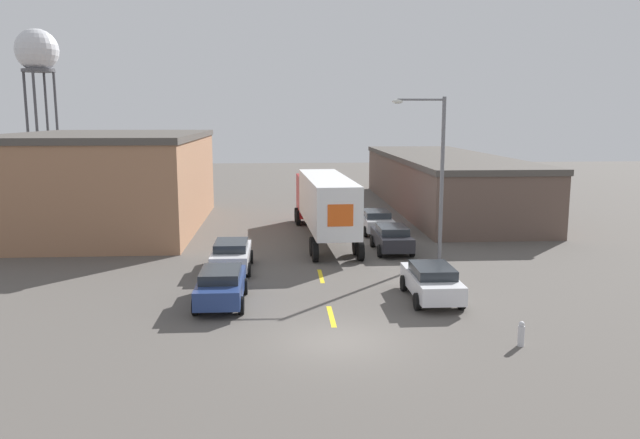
{
  "coord_description": "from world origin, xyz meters",
  "views": [
    {
      "loc": [
        -1.93,
        -20.38,
        7.67
      ],
      "look_at": [
        0.05,
        10.01,
        2.54
      ],
      "focal_mm": 35.0,
      "sensor_mm": 36.0,
      "label": 1
    }
  ],
  "objects_px": {
    "parked_car_left_near": "(221,285)",
    "parked_car_right_mid": "(392,238)",
    "parked_car_right_near": "(432,281)",
    "fire_hydrant": "(521,334)",
    "semi_truck": "(324,200)",
    "parked_car_right_far": "(376,221)",
    "parked_car_left_far": "(231,254)",
    "street_lamp": "(436,167)",
    "water_tower": "(37,54)"
  },
  "relations": [
    {
      "from": "parked_car_left_near",
      "to": "parked_car_right_mid",
      "type": "xyz_separation_m",
      "value": [
        8.73,
        9.39,
        0.0
      ]
    },
    {
      "from": "parked_car_right_near",
      "to": "fire_hydrant",
      "type": "xyz_separation_m",
      "value": [
        1.73,
        -5.43,
        -0.38
      ]
    },
    {
      "from": "semi_truck",
      "to": "parked_car_right_mid",
      "type": "relative_size",
      "value": 3.25
    },
    {
      "from": "parked_car_right_far",
      "to": "parked_car_right_mid",
      "type": "height_order",
      "value": "same"
    },
    {
      "from": "parked_car_left_far",
      "to": "parked_car_right_near",
      "type": "xyz_separation_m",
      "value": [
        8.73,
        -5.61,
        0.0
      ]
    },
    {
      "from": "parked_car_right_mid",
      "to": "street_lamp",
      "type": "height_order",
      "value": "street_lamp"
    },
    {
      "from": "parked_car_left_near",
      "to": "parked_car_right_mid",
      "type": "bearing_deg",
      "value": 47.09
    },
    {
      "from": "parked_car_right_near",
      "to": "semi_truck",
      "type": "bearing_deg",
      "value": 104.92
    },
    {
      "from": "water_tower",
      "to": "street_lamp",
      "type": "xyz_separation_m",
      "value": [
        33.32,
        -36.95,
        -8.93
      ]
    },
    {
      "from": "parked_car_right_far",
      "to": "fire_hydrant",
      "type": "xyz_separation_m",
      "value": [
        1.73,
        -20.48,
        -0.38
      ]
    },
    {
      "from": "parked_car_right_mid",
      "to": "parked_car_left_near",
      "type": "bearing_deg",
      "value": -132.91
    },
    {
      "from": "parked_car_left_far",
      "to": "semi_truck",
      "type": "bearing_deg",
      "value": 56.47
    },
    {
      "from": "parked_car_left_near",
      "to": "water_tower",
      "type": "relative_size",
      "value": 0.27
    },
    {
      "from": "semi_truck",
      "to": "parked_car_left_far",
      "type": "bearing_deg",
      "value": -126.42
    },
    {
      "from": "parked_car_right_mid",
      "to": "parked_car_right_far",
      "type": "bearing_deg",
      "value": 90.0
    },
    {
      "from": "street_lamp",
      "to": "parked_car_right_mid",
      "type": "bearing_deg",
      "value": 128.52
    },
    {
      "from": "parked_car_left_near",
      "to": "fire_hydrant",
      "type": "relative_size",
      "value": 5.16
    },
    {
      "from": "parked_car_right_mid",
      "to": "water_tower",
      "type": "distance_m",
      "value": 48.61
    },
    {
      "from": "parked_car_right_near",
      "to": "fire_hydrant",
      "type": "bearing_deg",
      "value": -72.34
    },
    {
      "from": "parked_car_right_near",
      "to": "street_lamp",
      "type": "distance_m",
      "value": 8.37
    },
    {
      "from": "parked_car_right_far",
      "to": "parked_car_left_far",
      "type": "relative_size",
      "value": 1.0
    },
    {
      "from": "water_tower",
      "to": "parked_car_right_far",
      "type": "bearing_deg",
      "value": -42.58
    },
    {
      "from": "parked_car_left_near",
      "to": "water_tower",
      "type": "xyz_separation_m",
      "value": [
        -22.75,
        44.03,
        13.1
      ]
    },
    {
      "from": "semi_truck",
      "to": "street_lamp",
      "type": "relative_size",
      "value": 1.68
    },
    {
      "from": "parked_car_left_far",
      "to": "fire_hydrant",
      "type": "bearing_deg",
      "value": -46.55
    },
    {
      "from": "parked_car_left_far",
      "to": "water_tower",
      "type": "xyz_separation_m",
      "value": [
        -22.75,
        38.37,
        13.1
      ]
    },
    {
      "from": "parked_car_right_far",
      "to": "street_lamp",
      "type": "bearing_deg",
      "value": -77.07
    },
    {
      "from": "semi_truck",
      "to": "parked_car_left_far",
      "type": "distance_m",
      "value": 9.48
    },
    {
      "from": "parked_car_left_far",
      "to": "parked_car_right_mid",
      "type": "relative_size",
      "value": 1.0
    },
    {
      "from": "parked_car_right_near",
      "to": "parked_car_right_mid",
      "type": "xyz_separation_m",
      "value": [
        0.0,
        9.34,
        0.0
      ]
    },
    {
      "from": "semi_truck",
      "to": "parked_car_right_far",
      "type": "xyz_separation_m",
      "value": [
        3.57,
        1.65,
        -1.6
      ]
    },
    {
      "from": "parked_car_right_mid",
      "to": "fire_hydrant",
      "type": "distance_m",
      "value": 14.88
    },
    {
      "from": "parked_car_left_far",
      "to": "parked_car_left_near",
      "type": "distance_m",
      "value": 5.66
    },
    {
      "from": "semi_truck",
      "to": "parked_car_right_far",
      "type": "bearing_deg",
      "value": 21.87
    },
    {
      "from": "parked_car_right_far",
      "to": "parked_car_right_mid",
      "type": "relative_size",
      "value": 1.0
    },
    {
      "from": "semi_truck",
      "to": "parked_car_right_mid",
      "type": "xyz_separation_m",
      "value": [
        3.57,
        -4.06,
        -1.6
      ]
    },
    {
      "from": "parked_car_right_near",
      "to": "street_lamp",
      "type": "relative_size",
      "value": 0.52
    },
    {
      "from": "parked_car_left_far",
      "to": "water_tower",
      "type": "bearing_deg",
      "value": 120.66
    },
    {
      "from": "water_tower",
      "to": "fire_hydrant",
      "type": "distance_m",
      "value": 61.04
    },
    {
      "from": "parked_car_left_far",
      "to": "parked_car_right_near",
      "type": "height_order",
      "value": "same"
    },
    {
      "from": "semi_truck",
      "to": "parked_car_right_far",
      "type": "relative_size",
      "value": 3.25
    },
    {
      "from": "parked_car_right_far",
      "to": "parked_car_left_far",
      "type": "xyz_separation_m",
      "value": [
        -8.73,
        -9.44,
        0.0
      ]
    },
    {
      "from": "semi_truck",
      "to": "parked_car_right_mid",
      "type": "bearing_deg",
      "value": -51.56
    },
    {
      "from": "semi_truck",
      "to": "fire_hydrant",
      "type": "xyz_separation_m",
      "value": [
        5.3,
        -18.83,
        -1.99
      ]
    },
    {
      "from": "semi_truck",
      "to": "parked_car_right_near",
      "type": "relative_size",
      "value": 3.25
    },
    {
      "from": "parked_car_right_near",
      "to": "parked_car_left_near",
      "type": "relative_size",
      "value": 1.0
    },
    {
      "from": "parked_car_left_far",
      "to": "fire_hydrant",
      "type": "relative_size",
      "value": 5.16
    },
    {
      "from": "parked_car_left_far",
      "to": "fire_hydrant",
      "type": "height_order",
      "value": "parked_car_left_far"
    },
    {
      "from": "parked_car_right_far",
      "to": "parked_car_right_mid",
      "type": "distance_m",
      "value": 5.71
    },
    {
      "from": "parked_car_right_near",
      "to": "parked_car_right_mid",
      "type": "distance_m",
      "value": 9.34
    }
  ]
}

